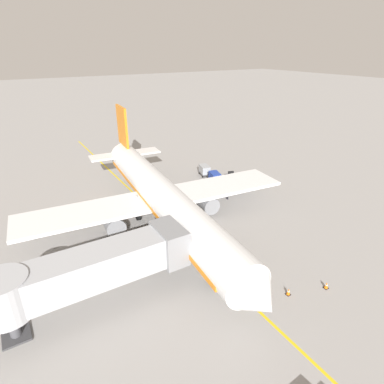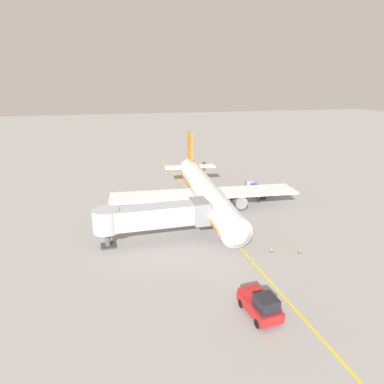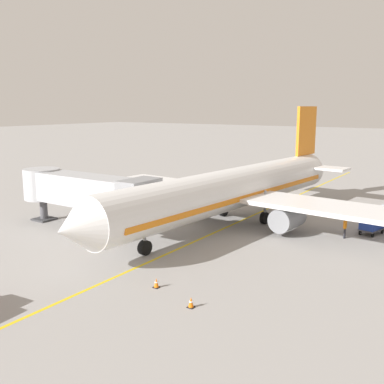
{
  "view_description": "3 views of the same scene",
  "coord_description": "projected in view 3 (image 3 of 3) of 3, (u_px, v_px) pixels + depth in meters",
  "views": [
    {
      "loc": [
        13.7,
        28.09,
        18.09
      ],
      "look_at": [
        -2.47,
        1.58,
        3.92
      ],
      "focal_mm": 29.9,
      "sensor_mm": 36.0,
      "label": 1
    },
    {
      "loc": [
        15.76,
        47.71,
        19.21
      ],
      "look_at": [
        2.3,
        -0.93,
        3.16
      ],
      "focal_mm": 31.4,
      "sensor_mm": 36.0,
      "label": 2
    },
    {
      "loc": [
        -18.94,
        34.82,
        10.62
      ],
      "look_at": [
        2.76,
        2.43,
        3.15
      ],
      "focal_mm": 41.84,
      "sensor_mm": 36.0,
      "label": 3
    }
  ],
  "objects": [
    {
      "name": "parked_airliner",
      "position": [
        234.0,
        190.0,
        40.66
      ],
      "size": [
        30.35,
        37.35,
        10.63
      ],
      "color": "white",
      "rests_on": "ground"
    },
    {
      "name": "jet_bridge",
      "position": [
        84.0,
        190.0,
        38.8
      ],
      "size": [
        14.6,
        3.5,
        4.98
      ],
      "color": "#A8AAAF",
      "rests_on": "ground"
    },
    {
      "name": "gate_lead_in_line",
      "position": [
        232.0,
        225.0,
        40.76
      ],
      "size": [
        0.24,
        80.0,
        0.01
      ],
      "primitive_type": "cube",
      "color": "gold",
      "rests_on": "ground"
    },
    {
      "name": "baggage_cart_front",
      "position": [
        372.0,
        223.0,
        37.64
      ],
      "size": [
        1.81,
        2.98,
        1.58
      ],
      "color": "#4C4C51",
      "rests_on": "ground"
    },
    {
      "name": "baggage_cart_second_in_train",
      "position": [
        382.0,
        217.0,
        39.88
      ],
      "size": [
        1.81,
        2.98,
        1.58
      ],
      "color": "#4C4C51",
      "rests_on": "ground"
    },
    {
      "name": "ground_crew_wing_walker",
      "position": [
        345.0,
        227.0,
        36.48
      ],
      "size": [
        0.27,
        0.73,
        1.69
      ],
      "color": "#232328",
      "rests_on": "ground"
    },
    {
      "name": "safety_cone_nose_right",
      "position": [
        156.0,
        283.0,
        26.6
      ],
      "size": [
        0.36,
        0.36,
        0.59
      ],
      "color": "black",
      "rests_on": "ground"
    },
    {
      "name": "safety_cone_nose_left",
      "position": [
        191.0,
        302.0,
        23.95
      ],
      "size": [
        0.36,
        0.36,
        0.59
      ],
      "color": "black",
      "rests_on": "ground"
    },
    {
      "name": "ground_plane",
      "position": [
        232.0,
        225.0,
        40.76
      ],
      "size": [
        400.0,
        400.0,
        0.0
      ],
      "primitive_type": "plane",
      "color": "gray"
    }
  ]
}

